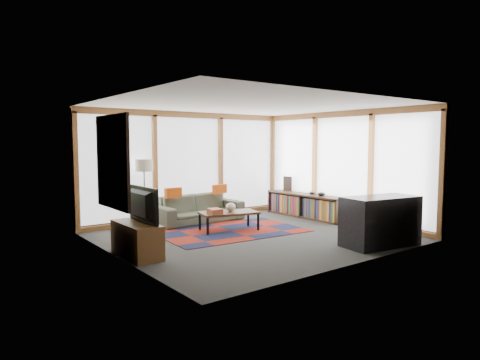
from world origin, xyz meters
TOP-DOWN VIEW (x-y plane):
  - ground at (0.00, 0.00)m, footprint 5.50×5.50m
  - room_envelope at (0.49, 0.56)m, footprint 5.52×5.02m
  - rug at (-0.07, 0.64)m, footprint 3.12×2.14m
  - sofa at (-0.06, 1.95)m, footprint 2.22×0.96m
  - pillow_left at (-0.72, 1.93)m, footprint 0.41×0.15m
  - pillow_right at (0.55, 1.94)m, footprint 0.42×0.20m
  - floor_lamp at (-1.33, 2.12)m, footprint 0.38×0.38m
  - coffee_table at (-0.06, 0.71)m, footprint 1.32×0.88m
  - book_stack at (-0.41, 0.72)m, footprint 0.29×0.34m
  - vase at (0.00, 0.74)m, footprint 0.23×0.23m
  - bookshelf at (2.43, 0.91)m, footprint 0.43×2.36m
  - bowl_a at (2.43, 0.37)m, footprint 0.22×0.22m
  - bowl_b at (2.48, 0.72)m, footprint 0.18×0.18m
  - shelf_picture at (2.58, 1.70)m, footprint 0.05×0.29m
  - tv_console at (-2.47, -0.05)m, footprint 0.47×1.12m
  - television at (-2.45, -0.05)m, footprint 0.14×1.03m
  - bar_counter at (1.36, -2.01)m, footprint 1.50×0.87m

SIDE VIEW (x-z plane):
  - ground at x=0.00m, z-range 0.00..0.00m
  - rug at x=-0.07m, z-range 0.00..0.01m
  - coffee_table at x=-0.06m, z-range 0.00..0.40m
  - tv_console at x=-2.47m, z-range 0.00..0.56m
  - bookshelf at x=2.43m, z-range 0.00..0.59m
  - sofa at x=-0.06m, z-range 0.00..0.64m
  - bar_counter at x=1.36m, z-range 0.00..0.90m
  - book_stack at x=-0.41m, z-range 0.40..0.50m
  - vase at x=0.00m, z-range 0.40..0.59m
  - bowl_b at x=2.48m, z-range 0.59..0.66m
  - bowl_a at x=2.43m, z-range 0.59..0.68m
  - pillow_right at x=0.55m, z-range 0.64..0.86m
  - pillow_left at x=-0.72m, z-range 0.64..0.86m
  - floor_lamp at x=-1.33m, z-range 0.00..1.51m
  - shelf_picture at x=2.58m, z-range 0.59..0.97m
  - television at x=-2.45m, z-range 0.56..1.15m
  - room_envelope at x=0.49m, z-range 0.23..2.85m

